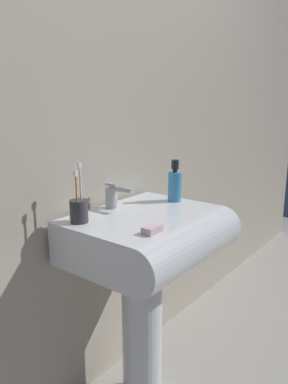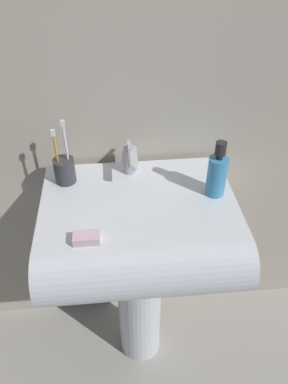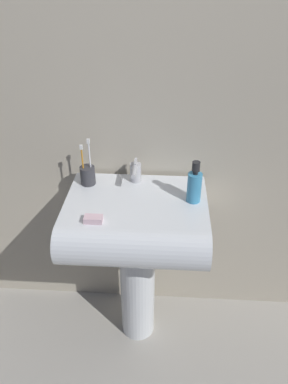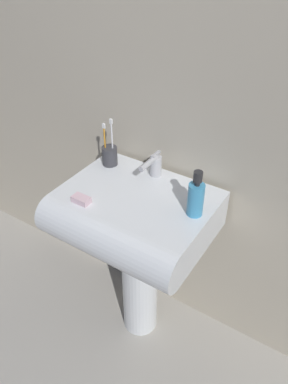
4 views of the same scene
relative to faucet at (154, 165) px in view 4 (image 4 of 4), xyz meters
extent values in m
plane|color=#ADA89E|center=(0.01, -0.14, -0.88)|extent=(6.00, 6.00, 0.00)
cube|color=#B7AD99|center=(0.01, 0.11, 0.32)|extent=(5.00, 0.05, 2.40)
cylinder|color=white|center=(0.01, -0.14, -0.55)|extent=(0.17, 0.17, 0.67)
cube|color=white|center=(0.01, -0.14, -0.13)|extent=(0.59, 0.40, 0.16)
cylinder|color=white|center=(0.01, -0.34, -0.13)|extent=(0.59, 0.16, 0.16)
cylinder|color=#B7B7BC|center=(0.00, 0.01, -0.01)|extent=(0.05, 0.05, 0.08)
cylinder|color=#B7B7BC|center=(0.00, -0.04, 0.03)|extent=(0.02, 0.11, 0.02)
cube|color=#B7B7BC|center=(0.00, 0.01, 0.04)|extent=(0.01, 0.06, 0.01)
cylinder|color=#38383D|center=(-0.21, -0.03, -0.01)|extent=(0.07, 0.07, 0.08)
cylinder|color=orange|center=(-0.22, -0.03, 0.04)|extent=(0.01, 0.01, 0.16)
cube|color=white|center=(-0.22, -0.03, 0.13)|extent=(0.01, 0.01, 0.02)
cylinder|color=white|center=(-0.19, -0.02, 0.05)|extent=(0.01, 0.01, 0.18)
cube|color=white|center=(-0.19, -0.02, 0.15)|extent=(0.01, 0.01, 0.02)
cylinder|color=#3F99CC|center=(0.25, -0.13, 0.01)|extent=(0.06, 0.06, 0.13)
cylinder|color=#262628|center=(0.25, -0.13, 0.08)|extent=(0.02, 0.02, 0.01)
cylinder|color=#262628|center=(0.25, -0.13, 0.11)|extent=(0.03, 0.03, 0.04)
cube|color=silver|center=(-0.14, -0.30, -0.04)|extent=(0.07, 0.04, 0.02)
camera|label=1|loc=(-1.07, -1.00, 0.37)|focal=35.00mm
camera|label=2|loc=(-0.05, -1.00, 0.67)|focal=35.00mm
camera|label=3|loc=(0.13, -1.42, 0.82)|focal=35.00mm
camera|label=4|loc=(0.66, -1.11, 0.81)|focal=35.00mm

